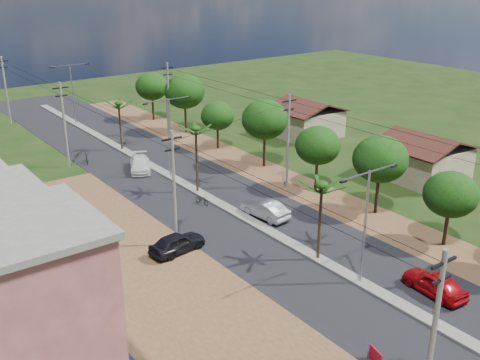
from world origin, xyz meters
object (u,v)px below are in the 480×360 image
(car_red_near, at_px, (435,284))
(car_white_far, at_px, (140,164))
(car_silver_mid, at_px, (265,210))
(roadside_sign, at_px, (376,357))
(car_parked_dark, at_px, (177,243))

(car_red_near, bearing_deg, car_white_far, -76.68)
(car_silver_mid, height_order, roadside_sign, car_silver_mid)
(car_red_near, relative_size, car_parked_dark, 1.00)
(car_red_near, distance_m, roadside_sign, 8.65)
(car_silver_mid, height_order, car_parked_dark, car_silver_mid)
(roadside_sign, bearing_deg, car_white_far, 98.32)
(roadside_sign, bearing_deg, car_parked_dark, 111.62)
(roadside_sign, bearing_deg, car_red_near, 30.39)
(car_red_near, bearing_deg, roadside_sign, 21.16)
(car_red_near, height_order, roadside_sign, car_red_near)
(car_white_far, bearing_deg, car_red_near, -57.38)
(car_silver_mid, xyz_separation_m, roadside_sign, (-7.00, -17.89, -0.30))
(car_red_near, xyz_separation_m, car_silver_mid, (-1.33, 15.58, 0.00))
(car_parked_dark, bearing_deg, car_red_near, -152.09)
(car_white_far, distance_m, roadside_sign, 34.82)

